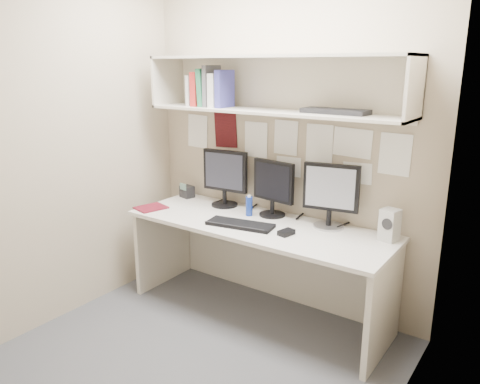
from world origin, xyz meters
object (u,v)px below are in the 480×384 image
Objects in this scene: desk at (258,268)px; monitor_center at (273,186)px; monitor_right at (331,193)px; speaker at (390,225)px; maroon_notebook at (151,208)px; desk_phone at (187,191)px; monitor_left at (225,176)px; keyboard at (240,224)px.

monitor_center is (-0.01, 0.22, 0.60)m from desk.
monitor_right is 0.46m from speaker.
monitor_center is at bearing 169.10° from monitor_right.
maroon_notebook is at bearing -154.66° from speaker.
maroon_notebook is (-1.37, -0.42, -0.25)m from monitor_right.
speaker reaches higher than maroon_notebook.
maroon_notebook is at bearing -79.83° from desk_phone.
monitor_right is at bearing 12.75° from desk_phone.
monitor_left is at bearing -167.90° from speaker.
monitor_right is at bearing 31.76° from maroon_notebook.
monitor_center is 0.88× the size of keyboard.
keyboard is (-0.53, -0.35, -0.24)m from monitor_right.
speaker is 1.79m from desk_phone.
monitor_right reaches higher than speaker.
monitor_left is 1.08× the size of monitor_center.
desk is at bearing -154.56° from speaker.
desk is 4.34× the size of monitor_right.
desk is 8.64× the size of maroon_notebook.
keyboard is at bearing -157.47° from monitor_right.
desk is at bearing -165.54° from monitor_right.
monitor_left is 1.00× the size of monitor_right.
monitor_center is 1.02m from maroon_notebook.
monitor_left is (-0.47, 0.22, 0.62)m from desk.
desk is 4.68× the size of monitor_center.
monitor_left reaches higher than desk_phone.
monitor_center is 0.93× the size of monitor_right.
desk_phone is at bearing 146.30° from keyboard.
monitor_left reaches higher than desk.
desk is at bearing -30.63° from monitor_left.
maroon_notebook is 0.42m from desk_phone.
monitor_left is at bearing 12.51° from desk_phone.
monitor_right is (0.47, -0.00, 0.02)m from monitor_center.
desk is 0.80m from monitor_right.
monitor_left and monitor_right have the same top height.
keyboard is at bearing -91.69° from monitor_center.
speaker reaches higher than keyboard.
keyboard reaches higher than maroon_notebook.
keyboard is (-0.07, -0.13, 0.38)m from desk.
desk_phone is (-1.78, 0.02, -0.06)m from speaker.
monitor_left is 1.37m from speaker.
desk_phone is (-1.35, 0.00, -0.20)m from monitor_right.
monitor_center is at bearing 69.81° from keyboard.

